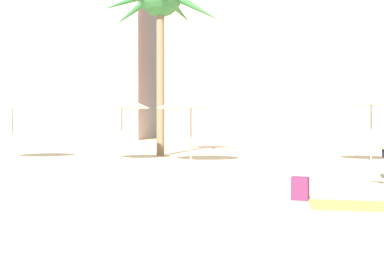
# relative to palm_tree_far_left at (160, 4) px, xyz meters

# --- Properties ---
(hotel_pink) EXTENTS (19.89, 9.77, 19.79)m
(hotel_pink) POSITION_rel_palm_tree_far_left_xyz_m (7.85, 18.15, 3.36)
(hotel_pink) COLOR #DB9989
(hotel_pink) RESTS_ON ground
(palm_tree_far_left) EXTENTS (5.20, 5.56, 7.87)m
(palm_tree_far_left) POSITION_rel_palm_tree_far_left_xyz_m (0.00, 0.00, 0.00)
(palm_tree_far_left) COLOR #896B4C
(palm_tree_far_left) RESTS_ON ground
(cafe_umbrella_0) EXTENTS (2.40, 2.40, 2.38)m
(cafe_umbrella_0) POSITION_rel_palm_tree_far_left_xyz_m (-5.55, -2.16, -4.37)
(cafe_umbrella_0) COLOR gray
(cafe_umbrella_0) RESTS_ON ground
(cafe_umbrella_1) EXTENTS (2.55, 2.55, 2.40)m
(cafe_umbrella_1) POSITION_rel_palm_tree_far_left_xyz_m (1.64, -3.14, -4.37)
(cafe_umbrella_1) COLOR gray
(cafe_umbrella_1) RESTS_ON ground
(cafe_umbrella_2) EXTENTS (2.17, 2.17, 2.48)m
(cafe_umbrella_2) POSITION_rel_palm_tree_far_left_xyz_m (8.11, -2.47, -4.27)
(cafe_umbrella_2) COLOR gray
(cafe_umbrella_2) RESTS_ON ground
(cafe_umbrella_3) EXTENTS (2.12, 2.12, 2.44)m
(cafe_umbrella_3) POSITION_rel_palm_tree_far_left_xyz_m (-1.03, -2.62, -4.34)
(cafe_umbrella_3) COLOR gray
(cafe_umbrella_3) RESTS_ON ground
(beach_towel) EXTENTS (1.83, 1.18, 0.01)m
(beach_towel) POSITION_rel_palm_tree_far_left_xyz_m (5.40, -11.84, -6.53)
(beach_towel) COLOR #F4CC4C
(beach_towel) RESTS_ON ground
(backpack) EXTENTS (0.34, 0.31, 0.42)m
(backpack) POSITION_rel_palm_tree_far_left_xyz_m (4.43, -11.28, -6.33)
(backpack) COLOR #69254D
(backpack) RESTS_ON ground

